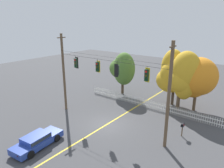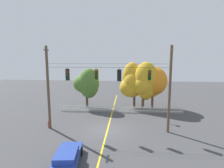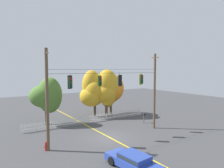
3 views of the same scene
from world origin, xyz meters
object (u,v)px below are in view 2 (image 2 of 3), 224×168
Objects in this scene: traffic_signal_southbound_primary at (119,75)px; traffic_signal_westbound_side at (96,75)px; autumn_oak_far_east at (145,82)px; fire_hydrant at (49,124)px; roadside_mailbox at (168,115)px; autumn_maple_far_west at (153,82)px; autumn_maple_mid at (132,83)px; traffic_signal_northbound_primary at (67,75)px; autumn_maple_near_fence at (88,83)px; parked_car at (67,158)px; traffic_signal_eastbound_side at (149,75)px.

traffic_signal_westbound_side is at bearing 179.54° from traffic_signal_southbound_primary.
fire_hydrant is at bearing -143.94° from autumn_oak_far_east.
autumn_oak_far_east reaches higher than traffic_signal_southbound_primary.
traffic_signal_southbound_primary is at bearing -156.25° from roadside_mailbox.
autumn_maple_far_west is (4.68, 9.25, -1.97)m from traffic_signal_southbound_primary.
autumn_maple_mid is at bearing 44.37° from fire_hydrant.
traffic_signal_northbound_primary reaches higher than autumn_maple_near_fence.
autumn_maple_far_west is at bearing 98.61° from roadside_mailbox.
parked_car is at bearing -99.09° from traffic_signal_westbound_side.
autumn_maple_mid is (1.60, 9.30, -2.10)m from traffic_signal_southbound_primary.
roadside_mailbox is (9.17, 9.20, 0.47)m from parked_car.
roadside_mailbox is at bearing 10.07° from fire_hydrant.
roadside_mailbox is at bearing 43.28° from traffic_signal_eastbound_side.
traffic_signal_eastbound_side is at bearing 0.37° from traffic_signal_southbound_primary.
parked_car is (-5.06, -15.99, -3.25)m from autumn_maple_mid.
parked_car is 3.52× the size of roadside_mailbox.
autumn_oak_far_east is at bearing -27.46° from autumn_maple_mid.
autumn_oak_far_east is at bearing 54.74° from traffic_signal_westbound_side.
autumn_oak_far_east reaches higher than parked_car.
autumn_maple_far_west is at bearing 80.05° from traffic_signal_eastbound_side.
traffic_signal_eastbound_side reaches higher than fire_hydrant.
traffic_signal_northbound_primary is 6.02m from fire_hydrant.
autumn_maple_mid is at bearing 52.64° from traffic_signal_northbound_primary.
traffic_signal_southbound_primary is (2.39, -0.02, -0.01)m from traffic_signal_westbound_side.
autumn_maple_mid reaches higher than traffic_signal_eastbound_side.
autumn_maple_mid is at bearing 66.74° from traffic_signal_westbound_side.
traffic_signal_southbound_primary is 9.57m from fire_hydrant.
roadside_mailbox is at bearing -69.08° from autumn_oak_far_east.
traffic_signal_eastbound_side is at bearing 0.00° from traffic_signal_westbound_side.
roadside_mailbox is at bearing 23.75° from traffic_signal_southbound_primary.
fire_hydrant is at bearing 179.51° from traffic_signal_eastbound_side.
autumn_oak_far_east is 1.52× the size of parked_car.
autumn_oak_far_east is at bearing 42.80° from traffic_signal_northbound_primary.
traffic_signal_westbound_side and traffic_signal_southbound_primary have the same top height.
autumn_oak_far_east is at bearing 65.19° from parked_car.
autumn_maple_mid reaches higher than autumn_maple_far_west.
autumn_oak_far_east reaches higher than traffic_signal_eastbound_side.
traffic_signal_westbound_side reaches higher than fire_hydrant.
traffic_signal_southbound_primary is 9.66m from autumn_maple_mid.
fire_hydrant is 13.72m from roadside_mailbox.
parked_car is at bearing -83.53° from autumn_maple_near_fence.
traffic_signal_northbound_primary is 3.09m from traffic_signal_westbound_side.
traffic_signal_eastbound_side is 0.22× the size of autumn_maple_far_west.
traffic_signal_eastbound_side is at bearing -99.95° from autumn_maple_far_west.
autumn_maple_near_fence is 9.90m from autumn_maple_far_west.
parked_car is at bearing -114.81° from autumn_oak_far_east.
autumn_oak_far_east is at bearing -142.14° from autumn_maple_far_west.
autumn_maple_near_fence is at bearing 121.26° from traffic_signal_southbound_primary.
autumn_maple_far_west reaches higher than roadside_mailbox.
traffic_signal_southbound_primary is at bearing -179.63° from traffic_signal_eastbound_side.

